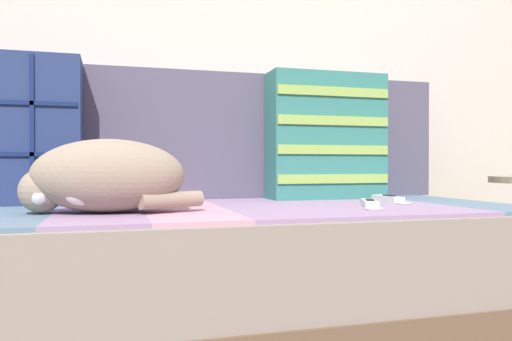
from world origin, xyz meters
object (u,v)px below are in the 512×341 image
Objects in this scene: game_remote_near at (389,199)px; game_remote_far at (370,204)px; couch at (218,281)px; sleeping_cat at (103,178)px; throw_pillow_quilted at (12,130)px; throw_pillow_striped at (326,136)px.

game_remote_far is at bearing -134.12° from game_remote_near.
couch is 0.59m from game_remote_near.
game_remote_near is (0.85, 0.13, -0.08)m from sleeping_cat.
game_remote_near and game_remote_far have the same top height.
sleeping_cat reaches higher than game_remote_far.
throw_pillow_quilted is at bearing 159.98° from game_remote_far.
throw_pillow_striped is 0.80m from sleeping_cat.
couch is 4.15× the size of throw_pillow_quilted.
couch is 8.91× the size of game_remote_near.
throw_pillow_striped is at bearing 85.89° from game_remote_far.
throw_pillow_striped reaches higher than game_remote_near.
throw_pillow_striped is (0.42, 0.20, 0.43)m from couch.
sleeping_cat is 2.14× the size of game_remote_near.
throw_pillow_quilted reaches higher than couch.
game_remote_near is at bearing 8.94° from sleeping_cat.
throw_pillow_striped is at bearing 123.89° from game_remote_near.
game_remote_near is (0.13, -0.19, -0.20)m from throw_pillow_striped.
throw_pillow_striped is (0.98, -0.00, -0.00)m from throw_pillow_quilted.
couch is at bearing -19.43° from throw_pillow_quilted.
throw_pillow_quilted is 2.15× the size of game_remote_near.
couch is 4.21× the size of throw_pillow_striped.
game_remote_near is 0.22m from game_remote_far.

